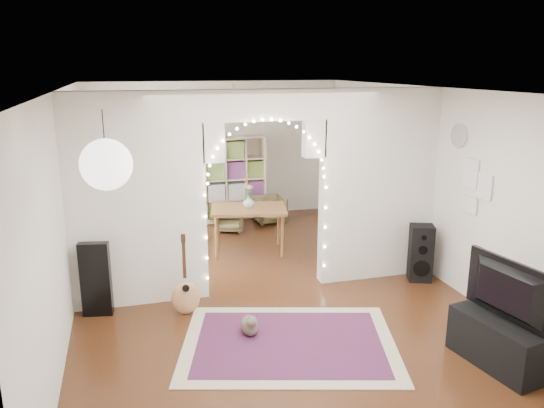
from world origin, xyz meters
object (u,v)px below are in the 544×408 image
object	(u,v)px
floor_speaker	(421,253)
dining_chair_right	(269,210)
dining_chair_left	(230,219)
acoustic_guitar	(185,285)
bookcase	(225,179)
media_console	(497,343)
dining_table	(249,212)

from	to	relation	value
floor_speaker	dining_chair_right	xyz separation A→B (m)	(-1.31, 3.35, -0.14)
dining_chair_left	dining_chair_right	world-z (taller)	dining_chair_right
acoustic_guitar	bookcase	bearing A→B (deg)	83.77
acoustic_guitar	bookcase	distance (m)	4.25
bookcase	dining_chair_right	size ratio (longest dim) A/B	2.85
acoustic_guitar	dining_chair_left	xyz separation A→B (m)	(1.19, 3.22, -0.15)
dining_chair_right	bookcase	bearing A→B (deg)	143.68
media_console	dining_chair_right	distance (m)	5.62
media_console	dining_chair_right	size ratio (longest dim) A/B	1.73
acoustic_guitar	floor_speaker	distance (m)	3.36
dining_table	dining_chair_left	bearing A→B (deg)	105.39
bookcase	dining_table	world-z (taller)	bookcase
acoustic_guitar	dining_chair_left	world-z (taller)	acoustic_guitar
bookcase	dining_table	size ratio (longest dim) A/B	1.23
dining_chair_right	acoustic_guitar	bearing A→B (deg)	-124.17
bookcase	floor_speaker	bearing A→B (deg)	-73.84
dining_table	dining_chair_right	size ratio (longest dim) A/B	2.31
dining_table	dining_chair_left	size ratio (longest dim) A/B	2.60
media_console	dining_table	distance (m)	4.38
dining_chair_right	media_console	bearing A→B (deg)	-85.21
bookcase	dining_chair_left	world-z (taller)	bookcase
dining_chair_right	dining_table	bearing A→B (deg)	-121.00
floor_speaker	media_console	size ratio (longest dim) A/B	0.82
acoustic_guitar	dining_chair_right	distance (m)	4.09
media_console	dining_table	bearing A→B (deg)	102.91
acoustic_guitar	dining_table	bearing A→B (deg)	68.93
dining_chair_left	bookcase	bearing A→B (deg)	99.95
acoustic_guitar	floor_speaker	size ratio (longest dim) A/B	1.08
floor_speaker	dining_chair_left	bearing A→B (deg)	145.88
floor_speaker	media_console	distance (m)	2.25
dining_table	bookcase	bearing A→B (deg)	101.56
dining_chair_left	dining_chair_right	bearing A→B (deg)	36.10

